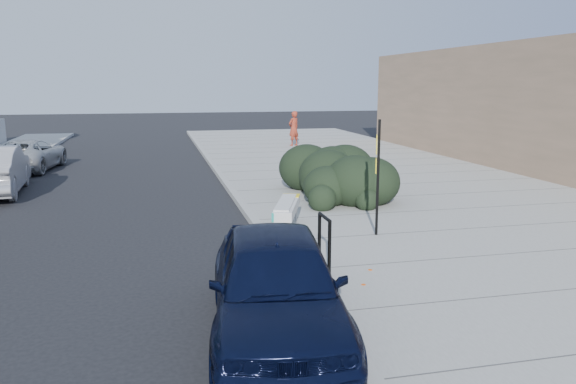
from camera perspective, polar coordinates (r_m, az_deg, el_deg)
name	(u,v)px	position (r m, az deg, el deg)	size (l,w,h in m)	color
ground	(271,248)	(12.32, -1.74, -5.71)	(120.00, 120.00, 0.00)	black
sidewalk_near	(408,192)	(18.70, 12.12, 0.05)	(11.20, 50.00, 0.15)	gray
curb_near	(238,199)	(17.08, -5.12, -0.74)	(0.22, 50.00, 0.17)	#9E9E99
bench	(287,208)	(13.22, -0.09, -1.59)	(1.13, 2.14, 0.64)	gray
bike_rack	(324,237)	(10.39, 3.72, -4.55)	(0.07, 0.70, 1.01)	black
sign_post	(377,170)	(12.67, 9.07, 2.19)	(0.15, 0.29, 2.61)	black
hedge	(336,169)	(17.25, 4.87, 2.39)	(2.21, 4.41, 1.65)	black
sedan_navy	(276,285)	(7.95, -1.21, -9.38)	(1.82, 4.51, 1.54)	black
suv_silver	(29,155)	(25.67, -24.83, 3.46)	(2.12, 4.59, 1.28)	#AAADB0
pedestrian	(294,128)	(31.22, 0.58, 6.48)	(0.70, 0.46, 1.91)	maroon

